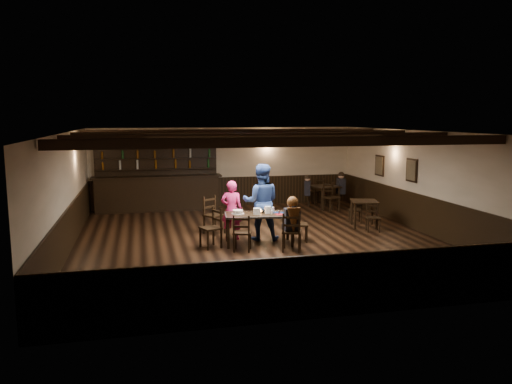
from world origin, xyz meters
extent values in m
plane|color=black|center=(0.00, 0.00, 0.00)|extent=(10.00, 10.00, 0.00)
cube|color=beige|center=(0.00, 5.00, 1.35)|extent=(9.00, 0.02, 2.70)
cube|color=beige|center=(0.00, -5.00, 1.35)|extent=(9.00, 0.02, 2.70)
cube|color=beige|center=(-4.50, 0.00, 1.35)|extent=(0.02, 10.00, 2.70)
cube|color=beige|center=(4.50, 0.00, 1.35)|extent=(0.02, 10.00, 2.70)
cube|color=silver|center=(0.00, 0.00, 2.70)|extent=(9.00, 10.00, 0.02)
cube|color=black|center=(0.00, 4.97, 0.50)|extent=(9.00, 0.04, 1.00)
cube|color=black|center=(0.00, -4.97, 0.50)|extent=(9.00, 0.04, 1.00)
cube|color=black|center=(-4.47, 0.00, 0.50)|extent=(0.04, 10.00, 1.00)
cube|color=black|center=(4.47, 0.00, 0.50)|extent=(0.04, 10.00, 1.00)
cube|color=black|center=(-1.90, 4.97, 1.85)|extent=(0.90, 0.03, 1.00)
cube|color=black|center=(-1.90, 4.95, 1.85)|extent=(0.80, 0.02, 0.90)
cube|color=black|center=(4.47, 0.50, 1.60)|extent=(0.03, 0.55, 0.65)
cube|color=#72664C|center=(4.45, 0.50, 1.60)|extent=(0.02, 0.45, 0.55)
cube|color=black|center=(4.47, 2.40, 1.55)|extent=(0.03, 0.55, 0.65)
cube|color=#72664C|center=(4.45, 2.40, 1.55)|extent=(0.02, 0.45, 0.55)
cube|color=black|center=(0.00, -3.00, 2.60)|extent=(8.90, 0.18, 0.18)
cube|color=black|center=(0.00, -1.00, 2.60)|extent=(8.90, 0.18, 0.18)
cube|color=black|center=(0.00, 1.00, 2.60)|extent=(8.90, 0.18, 0.18)
cube|color=black|center=(0.00, 3.00, 2.60)|extent=(8.90, 0.18, 0.18)
cube|color=black|center=(-0.88, -0.64, 0.35)|extent=(0.07, 0.07, 0.71)
cube|color=black|center=(-0.79, 0.05, 0.35)|extent=(0.07, 0.07, 0.71)
cube|color=black|center=(0.63, -0.84, 0.35)|extent=(0.07, 0.07, 0.71)
cube|color=black|center=(0.72, -0.15, 0.35)|extent=(0.07, 0.07, 0.71)
cube|color=black|center=(-0.08, -0.40, 0.73)|extent=(1.73, 1.02, 0.04)
cube|color=#A5A8AD|center=(-0.03, 0.00, 0.73)|extent=(1.63, 0.24, 0.05)
cube|color=#A5A8AD|center=(-0.13, -0.79, 0.73)|extent=(1.63, 0.24, 0.05)
cube|color=#A5A8AD|center=(0.72, -0.50, 0.73)|extent=(0.14, 0.82, 0.05)
cube|color=#A5A8AD|center=(-0.88, -0.29, 0.73)|extent=(0.14, 0.82, 0.05)
cube|color=black|center=(-0.38, -0.80, 0.21)|extent=(0.04, 0.04, 0.41)
cube|color=black|center=(-0.49, -1.11, 0.21)|extent=(0.04, 0.04, 0.41)
cube|color=black|center=(-0.71, -0.69, 0.21)|extent=(0.04, 0.04, 0.41)
cube|color=black|center=(-0.81, -1.00, 0.21)|extent=(0.04, 0.04, 0.41)
cube|color=black|center=(-0.60, -0.90, 0.43)|extent=(0.50, 0.49, 0.04)
cube|color=black|center=(-0.65, -1.06, 0.65)|extent=(0.39, 0.16, 0.43)
cube|color=black|center=(-0.65, -1.06, 0.60)|extent=(0.33, 0.13, 0.05)
cube|color=black|center=(-0.65, -1.06, 0.78)|extent=(0.33, 0.13, 0.05)
cube|color=black|center=(0.74, -1.08, 0.22)|extent=(0.05, 0.05, 0.43)
cube|color=black|center=(0.61, -1.39, 0.22)|extent=(0.05, 0.05, 0.43)
cube|color=black|center=(0.41, -0.94, 0.22)|extent=(0.05, 0.05, 0.43)
cube|color=black|center=(0.28, -1.26, 0.22)|extent=(0.05, 0.05, 0.43)
cube|color=black|center=(0.51, -1.17, 0.45)|extent=(0.54, 0.53, 0.04)
cube|color=black|center=(0.44, -1.33, 0.68)|extent=(0.41, 0.19, 0.45)
cube|color=black|center=(0.44, -1.33, 0.64)|extent=(0.35, 0.16, 0.05)
cube|color=black|center=(0.44, -1.33, 0.82)|extent=(0.35, 0.16, 0.05)
cube|color=black|center=(-1.50, -0.34, 0.22)|extent=(0.05, 0.05, 0.45)
cube|color=black|center=(-1.17, -0.21, 0.22)|extent=(0.05, 0.05, 0.45)
cube|color=black|center=(-1.36, -0.69, 0.22)|extent=(0.05, 0.05, 0.45)
cube|color=black|center=(-1.03, -0.56, 0.22)|extent=(0.05, 0.05, 0.45)
cube|color=black|center=(-1.27, -0.45, 0.47)|extent=(0.55, 0.56, 0.04)
cube|color=black|center=(-1.10, -0.39, 0.71)|extent=(0.19, 0.42, 0.47)
cube|color=black|center=(-1.10, -0.39, 0.66)|extent=(0.16, 0.36, 0.05)
cube|color=black|center=(-1.10, -0.39, 0.85)|extent=(0.16, 0.36, 0.05)
cube|color=black|center=(1.09, -0.55, 0.20)|extent=(0.04, 0.04, 0.41)
cube|color=black|center=(0.78, -0.47, 0.20)|extent=(0.04, 0.04, 0.41)
cube|color=black|center=(1.17, -0.22, 0.20)|extent=(0.04, 0.04, 0.41)
cube|color=black|center=(0.86, -0.14, 0.20)|extent=(0.04, 0.04, 0.41)
cube|color=black|center=(0.97, -0.34, 0.43)|extent=(0.46, 0.48, 0.04)
cube|color=black|center=(0.82, -0.30, 0.64)|extent=(0.13, 0.39, 0.43)
cube|color=black|center=(0.82, -0.30, 0.60)|extent=(0.11, 0.34, 0.05)
cube|color=black|center=(0.82, -0.30, 0.77)|extent=(0.11, 0.34, 0.05)
cube|color=black|center=(-1.02, 0.67, 0.24)|extent=(0.05, 0.05, 0.47)
cube|color=black|center=(-1.24, 0.98, 0.24)|extent=(0.05, 0.05, 0.47)
cube|color=black|center=(-0.70, 0.90, 0.24)|extent=(0.05, 0.05, 0.47)
cube|color=black|center=(-0.91, 1.20, 0.24)|extent=(0.05, 0.05, 0.47)
cube|color=black|center=(-0.97, 0.94, 0.50)|extent=(0.63, 0.63, 0.04)
cube|color=black|center=(-1.08, 1.09, 0.74)|extent=(0.40, 0.30, 0.50)
cube|color=black|center=(-1.08, 1.09, 0.69)|extent=(0.34, 0.25, 0.06)
cube|color=black|center=(-1.08, 1.09, 0.89)|extent=(0.34, 0.25, 0.06)
imported|color=#D72A7E|center=(-0.63, 0.26, 0.75)|extent=(0.63, 0.51, 1.49)
imported|color=navy|center=(0.08, 0.06, 0.96)|extent=(1.08, 0.92, 1.91)
cube|color=black|center=(0.51, -1.04, 0.52)|extent=(0.33, 0.33, 0.13)
cube|color=black|center=(0.51, -1.17, 0.75)|extent=(0.35, 0.20, 0.49)
cylinder|color=black|center=(0.51, -1.17, 0.98)|extent=(0.10, 0.35, 0.35)
sphere|color=#D8A384|center=(0.51, -1.17, 1.13)|extent=(0.21, 0.21, 0.21)
sphere|color=#361E0C|center=(0.51, -1.20, 1.14)|extent=(0.26, 0.26, 0.26)
cone|color=#361E0C|center=(0.51, -1.30, 0.73)|extent=(0.20, 0.20, 0.61)
cylinder|color=white|center=(-0.58, -0.29, 0.76)|extent=(0.30, 0.30, 0.01)
cylinder|color=white|center=(-0.58, -0.29, 0.81)|extent=(0.24, 0.24, 0.08)
cylinder|color=silver|center=(-0.58, -0.29, 0.79)|extent=(0.26, 0.26, 0.04)
cylinder|color=white|center=(-0.16, -0.47, 0.83)|extent=(0.16, 0.16, 0.16)
cylinder|color=white|center=(0.14, -0.38, 0.84)|extent=(0.15, 0.15, 0.17)
cylinder|color=#A5A8AD|center=(0.00, -0.27, 0.77)|extent=(0.05, 0.05, 0.03)
sphere|color=orange|center=(0.00, -0.27, 0.80)|extent=(0.03, 0.03, 0.03)
cylinder|color=silver|center=(0.21, -0.50, 0.80)|extent=(0.03, 0.03, 0.09)
cylinder|color=#A5A8AD|center=(0.38, -0.56, 0.80)|extent=(0.04, 0.04, 0.10)
cylinder|color=silver|center=(0.29, -0.28, 0.81)|extent=(0.08, 0.08, 0.12)
cube|color=maroon|center=(0.43, -0.59, 0.75)|extent=(0.30, 0.21, 0.00)
cube|color=#0E204A|center=(0.43, -0.36, 0.75)|extent=(0.33, 0.30, 0.00)
cube|color=black|center=(-2.30, 4.65, 0.55)|extent=(3.97, 0.60, 1.10)
cube|color=black|center=(-2.30, 4.65, 1.12)|extent=(4.17, 0.70, 0.05)
cube|color=black|center=(-2.30, 4.92, 1.10)|extent=(3.97, 0.10, 2.20)
cube|color=black|center=(-2.30, 4.82, 1.35)|extent=(3.87, 0.22, 0.03)
cube|color=black|center=(-2.30, 4.82, 1.70)|extent=(3.87, 0.22, 0.03)
cube|color=black|center=(-2.30, 4.82, 2.05)|extent=(3.87, 0.22, 0.03)
cube|color=black|center=(3.23, 0.81, 0.73)|extent=(0.86, 0.86, 0.04)
cube|color=black|center=(2.87, 0.60, 0.35)|extent=(0.04, 0.04, 0.71)
cube|color=black|center=(3.02, 1.16, 0.35)|extent=(0.04, 0.04, 0.71)
cube|color=black|center=(3.44, 0.45, 0.35)|extent=(0.04, 0.04, 0.71)
cube|color=black|center=(3.58, 1.01, 0.35)|extent=(0.04, 0.04, 0.71)
cube|color=black|center=(3.20, 3.88, 0.73)|extent=(1.09, 1.09, 0.04)
cube|color=black|center=(2.97, 3.43, 0.35)|extent=(0.05, 0.05, 0.71)
cube|color=black|center=(2.75, 4.12, 0.35)|extent=(0.05, 0.05, 0.71)
cube|color=black|center=(3.65, 3.65, 0.35)|extent=(0.05, 0.05, 0.71)
cube|color=black|center=(3.43, 4.33, 0.35)|extent=(0.05, 0.05, 0.71)
cube|color=black|center=(2.58, 3.78, 0.71)|extent=(0.30, 0.38, 0.48)
sphere|color=#D8A384|center=(2.58, 3.78, 1.03)|extent=(0.18, 0.18, 0.18)
sphere|color=black|center=(2.58, 3.78, 1.05)|extent=(0.19, 0.19, 0.19)
cube|color=black|center=(3.79, 3.82, 0.73)|extent=(0.25, 0.38, 0.52)
sphere|color=#D8A384|center=(3.79, 3.82, 1.08)|extent=(0.20, 0.20, 0.20)
sphere|color=black|center=(3.79, 3.82, 1.11)|extent=(0.21, 0.21, 0.21)
camera|label=1|loc=(-2.83, -11.85, 3.06)|focal=35.00mm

